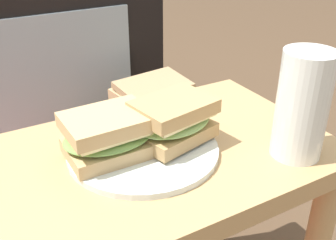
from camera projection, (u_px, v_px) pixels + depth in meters
side_table at (158, 196)px, 0.68m from camera, size 0.56×0.36×0.46m
tv_cabinet at (14, 70)px, 1.42m from camera, size 0.96×0.46×0.58m
plate at (143, 150)px, 0.63m from camera, size 0.24×0.24×0.01m
sandwich_front at (108, 135)px, 0.60m from camera, size 0.14×0.10×0.07m
sandwich_back at (175, 121)px, 0.63m from camera, size 0.15×0.12×0.07m
beer_glass at (302, 107)px, 0.60m from camera, size 0.08×0.08×0.17m
paper_bag at (154, 131)px, 1.30m from camera, size 0.24×0.19×0.34m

